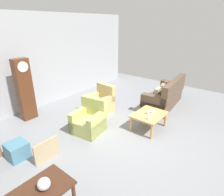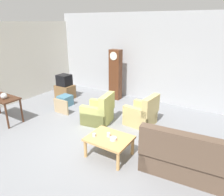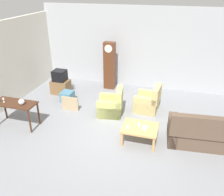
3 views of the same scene
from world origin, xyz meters
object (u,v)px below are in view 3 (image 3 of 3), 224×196
(armchair_olive_far, at_px, (148,102))
(cup_white_porcelain, at_px, (139,125))
(storage_box_blue, at_px, (67,96))
(glass_dome_cloche, at_px, (21,102))
(coffee_table_wood, at_px, (140,129))
(grandfather_clock, at_px, (110,66))
(armchair_olive_near, at_px, (111,106))
(tv_crt, at_px, (60,76))
(tv_stand_cabinet, at_px, (61,87))
(bowl_white_stacked, at_px, (145,128))
(wine_glass_mid, at_px, (3,99))
(framed_picture_leaning, at_px, (70,104))
(console_table_dark, at_px, (15,106))
(couch_floral, at_px, (209,134))
(cup_blue_rimmed, at_px, (128,127))

(armchair_olive_far, distance_m, cup_white_porcelain, 1.81)
(storage_box_blue, relative_size, glass_dome_cloche, 2.50)
(coffee_table_wood, xyz_separation_m, grandfather_clock, (-1.85, 3.28, 0.56))
(armchair_olive_far, bearing_deg, armchair_olive_near, -152.45)
(armchair_olive_far, bearing_deg, storage_box_blue, -177.33)
(tv_crt, distance_m, cup_white_porcelain, 4.17)
(tv_stand_cabinet, distance_m, storage_box_blue, 0.80)
(bowl_white_stacked, distance_m, wine_glass_mid, 4.20)
(framed_picture_leaning, height_order, bowl_white_stacked, bowl_white_stacked)
(armchair_olive_near, bearing_deg, coffee_table_wood, -46.38)
(coffee_table_wood, bearing_deg, bowl_white_stacked, -17.17)
(console_table_dark, bearing_deg, glass_dome_cloche, -7.70)
(couch_floral, height_order, tv_stand_cabinet, couch_floral)
(tv_crt, xyz_separation_m, wine_glass_mid, (-0.49, -2.55, 0.16))
(armchair_olive_far, distance_m, bowl_white_stacked, 1.88)
(storage_box_blue, relative_size, cup_white_porcelain, 4.54)
(couch_floral, bearing_deg, coffee_table_wood, -169.61)
(armchair_olive_far, xyz_separation_m, tv_stand_cabinet, (-3.51, 0.44, -0.04))
(tv_stand_cabinet, bearing_deg, armchair_olive_far, -7.15)
(armchair_olive_near, distance_m, framed_picture_leaning, 1.44)
(armchair_olive_far, distance_m, glass_dome_cloche, 4.03)
(grandfather_clock, xyz_separation_m, cup_white_porcelain, (1.81, -3.26, -0.45))
(cup_blue_rimmed, bearing_deg, wine_glass_mid, -177.73)
(armchair_olive_near, xyz_separation_m, tv_stand_cabinet, (-2.37, 1.03, -0.04))
(coffee_table_wood, relative_size, tv_stand_cabinet, 1.41)
(couch_floral, height_order, glass_dome_cloche, couch_floral)
(coffee_table_wood, xyz_separation_m, tv_stand_cabinet, (-3.55, 2.26, -0.13))
(bowl_white_stacked, bearing_deg, tv_stand_cabinet, 147.96)
(armchair_olive_far, height_order, storage_box_blue, armchair_olive_far)
(armchair_olive_far, xyz_separation_m, coffee_table_wood, (0.04, -1.82, 0.09))
(framed_picture_leaning, bearing_deg, armchair_olive_far, 15.66)
(armchair_olive_near, bearing_deg, storage_box_blue, 166.02)
(armchair_olive_near, distance_m, storage_box_blue, 1.88)
(armchair_olive_near, bearing_deg, armchair_olive_far, 27.55)
(armchair_olive_far, bearing_deg, wine_glass_mid, -152.20)
(console_table_dark, distance_m, cup_white_porcelain, 3.71)
(console_table_dark, xyz_separation_m, framed_picture_leaning, (1.13, 1.32, -0.42))
(coffee_table_wood, bearing_deg, storage_box_blue, 150.64)
(tv_crt, relative_size, cup_blue_rimmed, 6.56)
(armchair_olive_near, bearing_deg, couch_floral, -16.96)
(armchair_olive_far, distance_m, wine_glass_mid, 4.56)
(couch_floral, bearing_deg, glass_dome_cloche, -173.58)
(tv_crt, bearing_deg, wine_glass_mid, -100.95)
(grandfather_clock, distance_m, cup_blue_rimmed, 3.78)
(storage_box_blue, xyz_separation_m, wine_glass_mid, (-1.05, -1.97, 0.71))
(grandfather_clock, bearing_deg, console_table_dark, -118.35)
(grandfather_clock, height_order, cup_white_porcelain, grandfather_clock)
(armchair_olive_near, distance_m, bowl_white_stacked, 1.83)
(wine_glass_mid, bearing_deg, cup_white_porcelain, 4.41)
(tv_stand_cabinet, bearing_deg, coffee_table_wood, -32.53)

